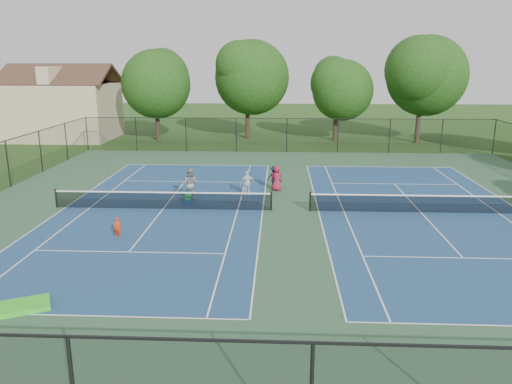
{
  "coord_description": "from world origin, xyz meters",
  "views": [
    {
      "loc": [
        -0.65,
        -26.0,
        7.91
      ],
      "look_at": [
        -1.83,
        -1.0,
        1.3
      ],
      "focal_mm": 35.0,
      "sensor_mm": 36.0,
      "label": 1
    }
  ],
  "objects_px": {
    "tree_back_c": "(337,86)",
    "ball_crate": "(188,202)",
    "tree_back_a": "(155,80)",
    "clapboard_house": "(64,109)",
    "tree_back_b": "(247,74)",
    "bystander_a": "(247,183)",
    "tree_back_d": "(422,72)",
    "instructor": "(190,184)",
    "bystander_b": "(274,178)",
    "ball_hopper": "(188,196)",
    "child_player": "(118,228)",
    "bystander_c": "(277,178)"
  },
  "relations": [
    {
      "from": "tree_back_d",
      "to": "bystander_a",
      "type": "xyz_separation_m",
      "value": [
        -15.55,
        -20.9,
        -6.06
      ]
    },
    {
      "from": "tree_back_d",
      "to": "clapboard_house",
      "type": "relative_size",
      "value": 0.96
    },
    {
      "from": "tree_back_c",
      "to": "ball_crate",
      "type": "bearing_deg",
      "value": -114.07
    },
    {
      "from": "ball_crate",
      "to": "bystander_b",
      "type": "bearing_deg",
      "value": 37.4
    },
    {
      "from": "instructor",
      "to": "tree_back_c",
      "type": "bearing_deg",
      "value": -109.36
    },
    {
      "from": "bystander_a",
      "to": "ball_hopper",
      "type": "bearing_deg",
      "value": 18.47
    },
    {
      "from": "child_player",
      "to": "clapboard_house",
      "type": "bearing_deg",
      "value": 119.5
    },
    {
      "from": "ball_crate",
      "to": "clapboard_house",
      "type": "bearing_deg",
      "value": 125.54
    },
    {
      "from": "bystander_c",
      "to": "tree_back_d",
      "type": "bearing_deg",
      "value": -121.12
    },
    {
      "from": "bystander_a",
      "to": "ball_crate",
      "type": "height_order",
      "value": "bystander_a"
    },
    {
      "from": "tree_back_a",
      "to": "ball_hopper",
      "type": "relative_size",
      "value": 22.78
    },
    {
      "from": "tree_back_a",
      "to": "instructor",
      "type": "height_order",
      "value": "tree_back_a"
    },
    {
      "from": "tree_back_b",
      "to": "clapboard_house",
      "type": "height_order",
      "value": "tree_back_b"
    },
    {
      "from": "tree_back_c",
      "to": "instructor",
      "type": "distance_m",
      "value": 25.81
    },
    {
      "from": "child_player",
      "to": "tree_back_d",
      "type": "bearing_deg",
      "value": 56.47
    },
    {
      "from": "tree_back_a",
      "to": "tree_back_d",
      "type": "bearing_deg",
      "value": 0.0
    },
    {
      "from": "tree_back_d",
      "to": "ball_hopper",
      "type": "relative_size",
      "value": 25.8
    },
    {
      "from": "bystander_a",
      "to": "ball_crate",
      "type": "xyz_separation_m",
      "value": [
        -3.22,
        -2.22,
        -0.62
      ]
    },
    {
      "from": "child_player",
      "to": "tree_back_a",
      "type": "bearing_deg",
      "value": 102.57
    },
    {
      "from": "clapboard_house",
      "to": "bystander_c",
      "type": "bearing_deg",
      "value": -42.89
    },
    {
      "from": "clapboard_house",
      "to": "instructor",
      "type": "relative_size",
      "value": 5.72
    },
    {
      "from": "tree_back_c",
      "to": "clapboard_house",
      "type": "distance_m",
      "value": 28.1
    },
    {
      "from": "instructor",
      "to": "bystander_c",
      "type": "xyz_separation_m",
      "value": [
        5.06,
        2.35,
        -0.15
      ]
    },
    {
      "from": "child_player",
      "to": "tree_back_c",
      "type": "bearing_deg",
      "value": 69.03
    },
    {
      "from": "clapboard_house",
      "to": "tree_back_b",
      "type": "bearing_deg",
      "value": 3.01
    },
    {
      "from": "bystander_b",
      "to": "ball_hopper",
      "type": "height_order",
      "value": "bystander_b"
    },
    {
      "from": "tree_back_c",
      "to": "instructor",
      "type": "xyz_separation_m",
      "value": [
        -10.85,
        -22.98,
        -4.54
      ]
    },
    {
      "from": "tree_back_c",
      "to": "bystander_a",
      "type": "height_order",
      "value": "tree_back_c"
    },
    {
      "from": "tree_back_b",
      "to": "tree_back_c",
      "type": "distance_m",
      "value": 9.12
    },
    {
      "from": "instructor",
      "to": "ball_hopper",
      "type": "relative_size",
      "value": 4.7
    },
    {
      "from": "tree_back_c",
      "to": "ball_crate",
      "type": "height_order",
      "value": "tree_back_c"
    },
    {
      "from": "clapboard_house",
      "to": "bystander_c",
      "type": "xyz_separation_m",
      "value": [
        22.21,
        -20.63,
        -2.3
      ]
    },
    {
      "from": "tree_back_d",
      "to": "child_player",
      "type": "relative_size",
      "value": 10.36
    },
    {
      "from": "tree_back_a",
      "to": "ball_crate",
      "type": "xyz_separation_m",
      "value": [
        7.23,
        -23.11,
        -5.89
      ]
    },
    {
      "from": "ball_hopper",
      "to": "child_player",
      "type": "bearing_deg",
      "value": -111.96
    },
    {
      "from": "tree_back_a",
      "to": "tree_back_c",
      "type": "xyz_separation_m",
      "value": [
        18.0,
        1.0,
        -0.56
      ]
    },
    {
      "from": "bystander_c",
      "to": "ball_hopper",
      "type": "bearing_deg",
      "value": 38.95
    },
    {
      "from": "child_player",
      "to": "tree_back_b",
      "type": "bearing_deg",
      "value": 85.25
    },
    {
      "from": "instructor",
      "to": "bystander_a",
      "type": "xyz_separation_m",
      "value": [
        3.3,
        1.08,
        -0.18
      ]
    },
    {
      "from": "instructor",
      "to": "bystander_c",
      "type": "distance_m",
      "value": 5.58
    },
    {
      "from": "tree_back_a",
      "to": "ball_crate",
      "type": "height_order",
      "value": "tree_back_a"
    },
    {
      "from": "tree_back_a",
      "to": "tree_back_b",
      "type": "xyz_separation_m",
      "value": [
        9.0,
        2.0,
        0.56
      ]
    },
    {
      "from": "tree_back_a",
      "to": "bystander_a",
      "type": "xyz_separation_m",
      "value": [
        10.45,
        -20.9,
        -5.27
      ]
    },
    {
      "from": "bystander_c",
      "to": "ball_hopper",
      "type": "height_order",
      "value": "bystander_c"
    },
    {
      "from": "tree_back_d",
      "to": "ball_crate",
      "type": "height_order",
      "value": "tree_back_d"
    },
    {
      "from": "tree_back_d",
      "to": "bystander_a",
      "type": "bearing_deg",
      "value": -126.65
    },
    {
      "from": "tree_back_b",
      "to": "clapboard_house",
      "type": "relative_size",
      "value": 0.93
    },
    {
      "from": "bystander_c",
      "to": "bystander_b",
      "type": "bearing_deg",
      "value": -50.45
    },
    {
      "from": "child_player",
      "to": "ball_hopper",
      "type": "height_order",
      "value": "child_player"
    },
    {
      "from": "tree_back_d",
      "to": "ball_crate",
      "type": "bearing_deg",
      "value": -129.08
    }
  ]
}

